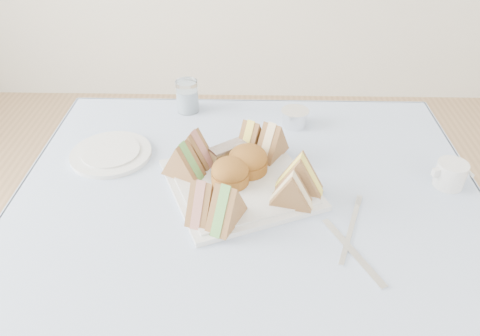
{
  "coord_description": "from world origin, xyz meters",
  "views": [
    {
      "loc": [
        0.0,
        -0.72,
        1.39
      ],
      "look_at": [
        -0.02,
        0.1,
        0.8
      ],
      "focal_mm": 35.0,
      "sensor_mm": 36.0,
      "label": 1
    }
  ],
  "objects_px": {
    "serving_plate": "(240,184)",
    "creamer_jug": "(450,174)",
    "table": "(247,328)",
    "water_glass": "(187,96)"
  },
  "relations": [
    {
      "from": "table",
      "to": "creamer_jug",
      "type": "distance_m",
      "value": 0.61
    },
    {
      "from": "serving_plate",
      "to": "water_glass",
      "type": "bearing_deg",
      "value": 91.38
    },
    {
      "from": "serving_plate",
      "to": "water_glass",
      "type": "distance_m",
      "value": 0.38
    },
    {
      "from": "serving_plate",
      "to": "creamer_jug",
      "type": "height_order",
      "value": "creamer_jug"
    },
    {
      "from": "table",
      "to": "water_glass",
      "type": "relative_size",
      "value": 10.04
    },
    {
      "from": "water_glass",
      "to": "creamer_jug",
      "type": "height_order",
      "value": "water_glass"
    },
    {
      "from": "water_glass",
      "to": "table",
      "type": "bearing_deg",
      "value": -68.61
    },
    {
      "from": "table",
      "to": "serving_plate",
      "type": "bearing_deg",
      "value": 100.74
    },
    {
      "from": "water_glass",
      "to": "creamer_jug",
      "type": "xyz_separation_m",
      "value": [
        0.62,
        -0.33,
        -0.02
      ]
    },
    {
      "from": "table",
      "to": "water_glass",
      "type": "height_order",
      "value": "water_glass"
    }
  ]
}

